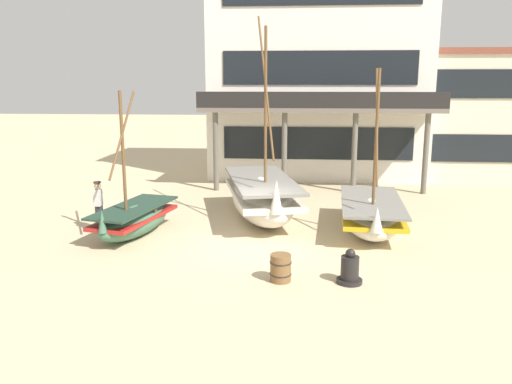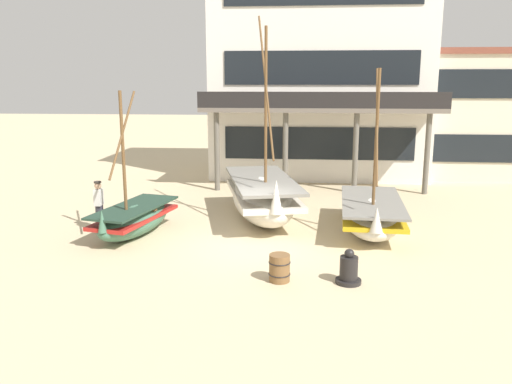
{
  "view_description": "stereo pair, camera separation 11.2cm",
  "coord_description": "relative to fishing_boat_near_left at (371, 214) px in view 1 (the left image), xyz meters",
  "views": [
    {
      "loc": [
        1.3,
        -15.32,
        4.94
      ],
      "look_at": [
        0.0,
        1.0,
        1.4
      ],
      "focal_mm": 36.3,
      "sensor_mm": 36.0,
      "label": 1
    },
    {
      "loc": [
        1.41,
        -15.31,
        4.94
      ],
      "look_at": [
        0.0,
        1.0,
        1.4
      ],
      "focal_mm": 36.3,
      "sensor_mm": 36.0,
      "label": 2
    }
  ],
  "objects": [
    {
      "name": "wooden_barrel",
      "position": [
        -2.86,
        -4.69,
        -0.24
      ],
      "size": [
        0.56,
        0.56,
        0.7
      ],
      "color": "brown",
      "rests_on": "ground"
    },
    {
      "name": "harbor_building_annex",
      "position": [
        7.32,
        11.66,
        2.65
      ],
      "size": [
        10.3,
        5.63,
        6.46
      ],
      "color": "beige",
      "rests_on": "ground"
    },
    {
      "name": "harbor_building_main",
      "position": [
        -1.52,
        11.27,
        4.89
      ],
      "size": [
        11.28,
        8.89,
        10.98
      ],
      "color": "white",
      "rests_on": "ground"
    },
    {
      "name": "fisherman_by_hull",
      "position": [
        -9.04,
        -0.74,
        0.24
      ],
      "size": [
        0.26,
        0.36,
        1.68
      ],
      "color": "#33333D",
      "rests_on": "ground"
    },
    {
      "name": "fishing_boat_centre_large",
      "position": [
        -3.73,
        1.18,
        0.24
      ],
      "size": [
        3.32,
        5.94,
        7.15
      ],
      "color": "silver",
      "rests_on": "ground"
    },
    {
      "name": "ground_plane",
      "position": [
        -3.8,
        -1.62,
        -0.59
      ],
      "size": [
        120.0,
        120.0,
        0.0
      ],
      "primitive_type": "plane",
      "color": "#CCB78E"
    },
    {
      "name": "fishing_boat_far_right",
      "position": [
        -7.74,
        -1.11,
        -0.04
      ],
      "size": [
        2.17,
        3.88,
        4.64
      ],
      "color": "#427056",
      "rests_on": "ground"
    },
    {
      "name": "fishing_boat_near_left",
      "position": [
        0.0,
        0.0,
        0.0
      ],
      "size": [
        2.28,
        4.95,
        5.33
      ],
      "color": "silver",
      "rests_on": "ground"
    },
    {
      "name": "capstan_winch",
      "position": [
        -1.15,
        -4.67,
        -0.24
      ],
      "size": [
        0.64,
        0.64,
        0.89
      ],
      "color": "black",
      "rests_on": "ground"
    }
  ]
}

